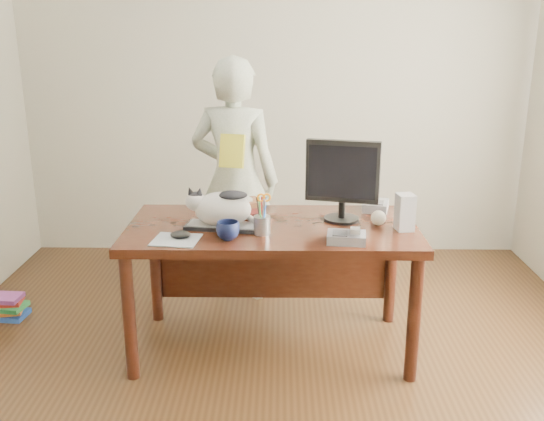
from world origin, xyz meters
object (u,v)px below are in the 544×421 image
at_px(mouse, 180,235).
at_px(person, 235,180).
at_px(monitor, 342,176).
at_px(desk, 272,245).
at_px(speaker, 405,212).
at_px(phone, 347,237).
at_px(book_stack, 239,205).
at_px(cat, 220,207).
at_px(coffee_mug, 228,230).
at_px(baseball, 378,218).
at_px(book_pile_b, 7,307).
at_px(calculator, 376,206).
at_px(keyboard, 223,226).
at_px(pen_cup, 262,223).

height_order(mouse, person, person).
bearing_deg(monitor, desk, -165.94).
height_order(monitor, speaker, monitor).
xyz_separation_m(monitor, person, (-0.65, 0.68, -0.19)).
bearing_deg(person, phone, 134.68).
bearing_deg(book_stack, cat, -125.20).
bearing_deg(coffee_mug, desk, 54.52).
xyz_separation_m(coffee_mug, baseball, (0.81, 0.25, -0.01)).
relative_size(speaker, book_pile_b, 0.77).
height_order(monitor, phone, monitor).
bearing_deg(baseball, book_stack, 162.54).
distance_m(phone, calculator, 0.62).
bearing_deg(baseball, cat, -175.65).
xyz_separation_m(book_stack, calculator, (0.81, 0.04, -0.01)).
bearing_deg(speaker, book_pile_b, 161.46).
bearing_deg(speaker, baseball, 139.33).
xyz_separation_m(keyboard, speaker, (0.98, -0.01, 0.09)).
distance_m(cat, calculator, 0.97).
bearing_deg(monitor, mouse, -145.84).
relative_size(pen_cup, baseball, 2.67).
distance_m(monitor, person, 0.96).
bearing_deg(cat, coffee_mug, -64.59).
bearing_deg(desk, phone, -42.27).
bearing_deg(desk, speaker, -11.57).
bearing_deg(person, cat, 101.25).
height_order(keyboard, phone, phone).
relative_size(keyboard, book_stack, 1.52).
relative_size(pen_cup, calculator, 1.01).
relative_size(keyboard, baseball, 5.10).
relative_size(desk, phone, 7.62).
relative_size(cat, baseball, 4.82).
height_order(cat, person, person).
height_order(mouse, book_pile_b, mouse).
relative_size(cat, monitor, 0.87).
relative_size(monitor, person, 0.28).
height_order(speaker, book_pile_b, speaker).
bearing_deg(coffee_mug, monitor, 27.27).
distance_m(speaker, baseball, 0.16).
bearing_deg(book_pile_b, keyboard, -15.56).
relative_size(mouse, book_pile_b, 0.44).
relative_size(cat, coffee_mug, 3.32).
bearing_deg(cat, book_stack, 84.12).
distance_m(desk, book_pile_b, 1.82).
bearing_deg(mouse, monitor, 27.30).
height_order(mouse, book_stack, book_stack).
bearing_deg(speaker, keyboard, 170.44).
distance_m(mouse, book_pile_b, 1.55).
bearing_deg(desk, keyboard, -153.40).
bearing_deg(desk, cat, -154.48).
xyz_separation_m(mouse, coffee_mug, (0.25, 0.00, 0.02)).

